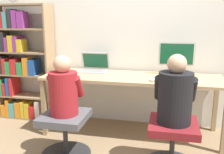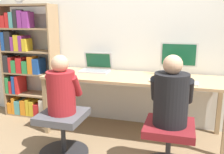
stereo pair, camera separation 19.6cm
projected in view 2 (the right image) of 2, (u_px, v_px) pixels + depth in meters
name	position (u px, v px, depth m)	size (l,w,h in m)	color
ground_plane	(126.00, 145.00, 2.83)	(14.00, 14.00, 0.00)	#846B4C
wall_back	(140.00, 27.00, 3.21)	(10.00, 0.05, 2.60)	silver
desk	(133.00, 82.00, 2.99)	(2.13, 0.65, 0.73)	tan
desktop_monitor	(179.00, 58.00, 2.95)	(0.43, 0.19, 0.40)	beige
laptop	(96.00, 67.00, 3.26)	(0.38, 0.29, 0.24)	#B7B7BC
keyboard	(177.00, 82.00, 2.63)	(0.42, 0.15, 0.03)	silver
computer_mouse_by_keyboard	(152.00, 80.00, 2.73)	(0.06, 0.10, 0.03)	silver
office_chair_left	(168.00, 144.00, 2.31)	(0.52, 0.52, 0.47)	#262628
office_chair_right	(63.00, 131.00, 2.59)	(0.52, 0.52, 0.47)	#262628
person_at_monitor	(171.00, 95.00, 2.21)	(0.38, 0.33, 0.63)	black
person_at_laptop	(61.00, 88.00, 2.49)	(0.35, 0.30, 0.59)	maroon
bookshelf	(26.00, 65.00, 3.58)	(0.80, 0.28, 1.60)	#997A56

